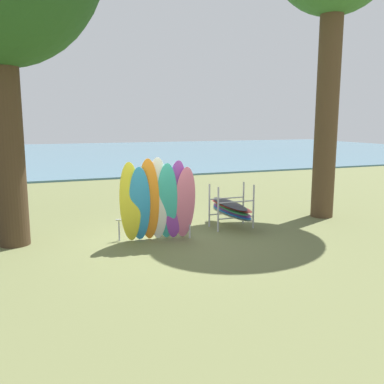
{
  "coord_description": "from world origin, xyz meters",
  "views": [
    {
      "loc": [
        -3.0,
        -9.45,
        3.0
      ],
      "look_at": [
        1.08,
        0.98,
        1.1
      ],
      "focal_mm": 38.95,
      "sensor_mm": 36.0,
      "label": 1
    }
  ],
  "objects": [
    {
      "name": "ground_plane",
      "position": [
        0.0,
        0.0,
        0.0
      ],
      "size": [
        80.0,
        80.0,
        0.0
      ],
      "primitive_type": "plane",
      "color": "#60663D"
    },
    {
      "name": "lake_water",
      "position": [
        0.0,
        30.21,
        0.05
      ],
      "size": [
        80.0,
        36.0,
        0.1
      ],
      "primitive_type": "cube",
      "color": "#477084",
      "rests_on": "ground"
    },
    {
      "name": "leaning_board_pile",
      "position": [
        -0.11,
        0.26,
        1.03
      ],
      "size": [
        2.01,
        1.1,
        2.19
      ],
      "color": "yellow",
      "rests_on": "ground"
    },
    {
      "name": "board_storage_rack",
      "position": [
        2.25,
        0.95,
        0.55
      ],
      "size": [
        1.15,
        2.13,
        1.25
      ],
      "color": "#9EA0A5",
      "rests_on": "ground"
    }
  ]
}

